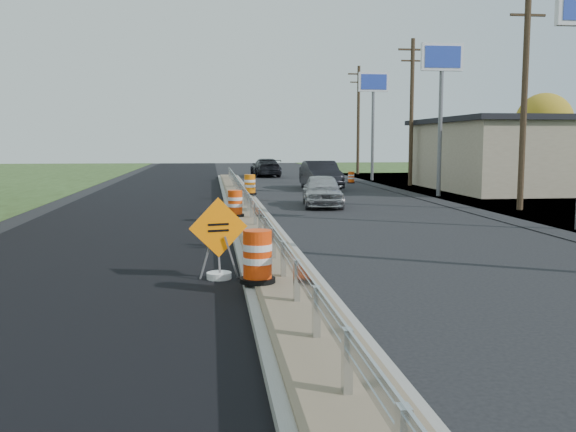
{
  "coord_description": "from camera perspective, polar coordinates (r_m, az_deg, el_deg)",
  "views": [
    {
      "loc": [
        -1.41,
        -16.45,
        2.89
      ],
      "look_at": [
        0.44,
        -1.18,
        1.1
      ],
      "focal_mm": 40.0,
      "sensor_mm": 36.0,
      "label": 1
    }
  ],
  "objects": [
    {
      "name": "guardrail",
      "position": [
        25.58,
        -3.72,
        1.78
      ],
      "size": [
        0.1,
        46.15,
        0.72
      ],
      "color": "silver",
      "rests_on": "median"
    },
    {
      "name": "milled_overlay",
      "position": [
        26.77,
        -13.27,
        0.28
      ],
      "size": [
        7.2,
        120.0,
        0.01
      ],
      "primitive_type": "cube",
      "color": "black",
      "rests_on": "ground"
    },
    {
      "name": "barrel_median_mid",
      "position": [
        22.9,
        -4.72,
        1.08
      ],
      "size": [
        0.64,
        0.64,
        0.93
      ],
      "color": "black",
      "rests_on": "median"
    },
    {
      "name": "median",
      "position": [
        24.65,
        -3.58,
        0.16
      ],
      "size": [
        1.6,
        55.0,
        0.23
      ],
      "color": "gray",
      "rests_on": "ground"
    },
    {
      "name": "pylon_sign_mid",
      "position": [
        34.75,
        13.5,
        12.39
      ],
      "size": [
        2.2,
        0.3,
        7.9
      ],
      "color": "slate",
      "rests_on": "ground"
    },
    {
      "name": "tree_far_yellow",
      "position": [
        57.44,
        21.81,
        7.82
      ],
      "size": [
        4.62,
        4.62,
        6.86
      ],
      "color": "#473523",
      "rests_on": "ground"
    },
    {
      "name": "caution_sign",
      "position": [
        13.56,
        -6.17,
        -3.8
      ],
      "size": [
        1.23,
        0.52,
        1.74
      ],
      "rotation": [
        0.0,
        0.0,
        0.25
      ],
      "color": "white",
      "rests_on": "ground"
    },
    {
      "name": "ground",
      "position": [
        16.76,
        -1.97,
        -3.29
      ],
      "size": [
        140.0,
        140.0,
        0.0
      ],
      "primitive_type": "plane",
      "color": "black",
      "rests_on": "ground"
    },
    {
      "name": "utility_pole_north",
      "position": [
        56.97,
        6.27,
        8.67
      ],
      "size": [
        1.9,
        0.26,
        9.4
      ],
      "color": "#473523",
      "rests_on": "ground"
    },
    {
      "name": "pylon_sign_north",
      "position": [
        48.08,
        7.59,
        10.87
      ],
      "size": [
        2.2,
        0.3,
        7.9
      ],
      "color": "slate",
      "rests_on": "ground"
    },
    {
      "name": "utility_pole_smid",
      "position": [
        28.61,
        20.29,
        10.34
      ],
      "size": [
        1.9,
        0.26,
        9.4
      ],
      "color": "#473523",
      "rests_on": "ground"
    },
    {
      "name": "car_dark_mid",
      "position": [
        38.98,
        2.92,
        3.65
      ],
      "size": [
        1.97,
        5.26,
        1.72
      ],
      "primitive_type": "imported",
      "rotation": [
        0.0,
        0.0,
        0.03
      ],
      "color": "black",
      "rests_on": "ground"
    },
    {
      "name": "barrel_median_far",
      "position": [
        32.31,
        -3.41,
        2.77
      ],
      "size": [
        0.69,
        0.69,
        1.01
      ],
      "color": "black",
      "rests_on": "median"
    },
    {
      "name": "car_dark_far",
      "position": [
        53.15,
        -2.0,
        4.33
      ],
      "size": [
        2.37,
        5.25,
        1.49
      ],
      "primitive_type": "imported",
      "rotation": [
        0.0,
        0.0,
        3.2
      ],
      "color": "black",
      "rests_on": "ground"
    },
    {
      "name": "car_silver",
      "position": [
        28.65,
        3.07,
        2.3
      ],
      "size": [
        2.15,
        4.4,
        1.45
      ],
      "primitive_type": "imported",
      "rotation": [
        0.0,
        0.0,
        -0.11
      ],
      "color": "#A9A8AD",
      "rests_on": "ground"
    },
    {
      "name": "barrel_median_near",
      "position": [
        12.15,
        -2.73,
        -3.71
      ],
      "size": [
        0.68,
        0.68,
        1.0
      ],
      "color": "black",
      "rests_on": "median"
    },
    {
      "name": "barrel_shoulder_far",
      "position": [
        44.89,
        5.64,
        3.41
      ],
      "size": [
        0.55,
        0.55,
        0.8
      ],
      "color": "black",
      "rests_on": "ground"
    },
    {
      "name": "utility_pole_nmid",
      "position": [
        42.51,
        10.93,
        9.28
      ],
      "size": [
        1.9,
        0.26,
        9.4
      ],
      "color": "#473523",
      "rests_on": "ground"
    }
  ]
}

